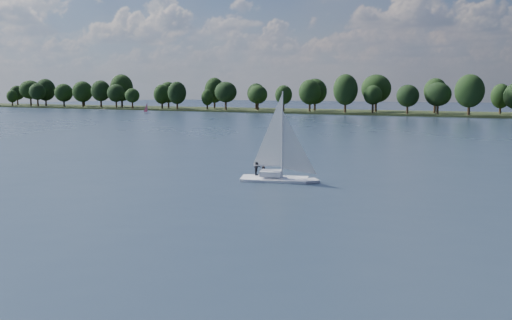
# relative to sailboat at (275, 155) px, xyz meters

# --- Properties ---
(ground) EXTENTS (700.00, 700.00, 0.00)m
(ground) POSITION_rel_sailboat_xyz_m (8.29, 64.99, -2.76)
(ground) COLOR #233342
(ground) RESTS_ON ground
(sailboat) EXTENTS (7.81, 4.28, 9.90)m
(sailboat) POSITION_rel_sailboat_xyz_m (0.00, 0.00, 0.00)
(sailboat) COLOR white
(sailboat) RESTS_ON ground
(dinghy_pink) EXTENTS (3.14, 2.66, 4.78)m
(dinghy_pink) POSITION_rel_sailboat_xyz_m (-129.54, 132.45, -1.63)
(dinghy_pink) COLOR white
(dinghy_pink) RESTS_ON ground
(pontoon) EXTENTS (4.32, 2.77, 0.50)m
(pontoon) POSITION_rel_sailboat_xyz_m (-175.69, 154.82, -2.76)
(pontoon) COLOR #545659
(pontoon) RESTS_ON ground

